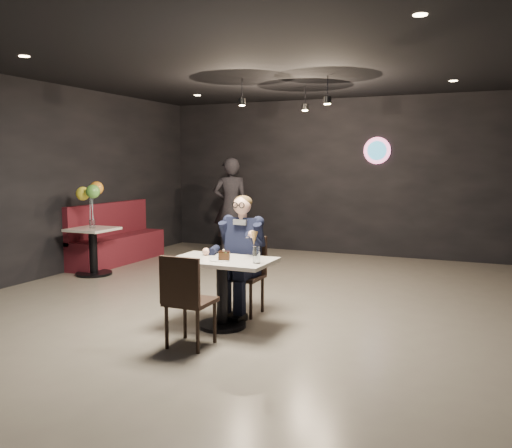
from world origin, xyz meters
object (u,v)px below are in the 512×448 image
at_px(main_table, 222,293).
at_px(passerby, 231,206).
at_px(chair_far, 243,276).
at_px(booth_bench, 117,233).
at_px(side_table, 93,249).
at_px(sundae_glass, 256,255).
at_px(chair_near, 191,300).
at_px(balloon_vase, 92,224).
at_px(seated_man, 243,254).

xyz_separation_m(main_table, passerby, (-2.03, 4.33, 0.56)).
xyz_separation_m(chair_far, booth_bench, (-3.43, 2.07, 0.07)).
relative_size(main_table, side_table, 1.35).
bearing_deg(sundae_glass, chair_near, -126.69).
xyz_separation_m(chair_far, chair_near, (0.00, -1.21, 0.00)).
relative_size(booth_bench, balloon_vase, 15.64).
distance_m(chair_near, sundae_glass, 0.83).
relative_size(chair_far, balloon_vase, 6.75).
bearing_deg(balloon_vase, seated_man, -18.94).
height_order(side_table, passerby, passerby).
xyz_separation_m(chair_near, passerby, (-2.03, 4.99, 0.48)).
distance_m(main_table, balloon_vase, 3.55).
distance_m(chair_far, passerby, 4.31).
bearing_deg(booth_bench, side_table, -73.30).
height_order(chair_near, booth_bench, booth_bench).
distance_m(seated_man, booth_bench, 4.01).
relative_size(seated_man, balloon_vase, 10.57).
bearing_deg(passerby, chair_near, 87.93).
distance_m(chair_far, sundae_glass, 0.85).
bearing_deg(sundae_glass, main_table, 170.49).
distance_m(seated_man, sundae_glass, 0.77).
xyz_separation_m(booth_bench, passerby, (1.40, 1.70, 0.40)).
bearing_deg(passerby, chair_far, 94.04).
relative_size(chair_near, passerby, 0.49).
bearing_deg(chair_far, passerby, 118.22).
bearing_deg(booth_bench, chair_near, -43.78).
xyz_separation_m(chair_near, sundae_glass, (0.44, 0.59, 0.38)).
relative_size(sundae_glass, passerby, 0.09).
bearing_deg(side_table, chair_far, -18.94).
bearing_deg(seated_man, main_table, -90.00).
height_order(main_table, passerby, passerby).
bearing_deg(balloon_vase, main_table, -27.42).
bearing_deg(chair_near, main_table, 89.76).
xyz_separation_m(seated_man, booth_bench, (-3.43, 2.07, -0.19)).
xyz_separation_m(main_table, seated_man, (-0.00, 0.55, 0.34)).
height_order(chair_far, chair_near, same).
bearing_deg(seated_man, side_table, 161.06).
xyz_separation_m(chair_near, booth_bench, (-3.43, 3.29, 0.07)).
relative_size(chair_far, booth_bench, 0.43).
bearing_deg(sundae_glass, balloon_vase, 154.56).
relative_size(main_table, seated_man, 0.76).
xyz_separation_m(side_table, passerby, (1.10, 2.70, 0.53)).
relative_size(seated_man, passerby, 0.77).
height_order(chair_far, side_table, chair_far).
height_order(main_table, chair_far, chair_far).
bearing_deg(seated_man, passerby, 118.22).
height_order(seated_man, side_table, seated_man).
bearing_deg(seated_man, chair_far, -90.00).
distance_m(booth_bench, side_table, 1.05).
distance_m(main_table, chair_far, 0.56).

